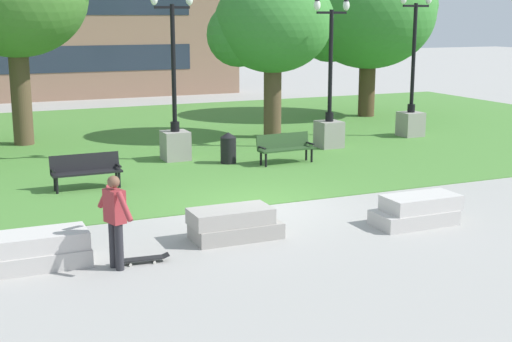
{
  "coord_description": "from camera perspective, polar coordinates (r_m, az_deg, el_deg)",
  "views": [
    {
      "loc": [
        -6.58,
        -15.0,
        4.43
      ],
      "look_at": [
        -0.63,
        -1.4,
        1.2
      ],
      "focal_mm": 50.0,
      "sensor_mm": 36.0,
      "label": 1
    }
  ],
  "objects": [
    {
      "name": "lamp_post_center",
      "position": [
        22.35,
        -6.5,
        3.54
      ],
      "size": [
        1.32,
        0.8,
        5.17
      ],
      "color": "gray",
      "rests_on": "grass_lawn"
    },
    {
      "name": "grass_lawn",
      "position": [
        26.23,
        -8.75,
        2.43
      ],
      "size": [
        40.0,
        20.0,
        0.02
      ],
      "primitive_type": "cube",
      "color": "#4C8438",
      "rests_on": "ground"
    },
    {
      "name": "concrete_block_right",
      "position": [
        15.86,
        12.76,
        -3.1
      ],
      "size": [
        1.9,
        0.9,
        0.64
      ],
      "color": "#BCB7B2",
      "rests_on": "ground"
    },
    {
      "name": "park_bench_far_left",
      "position": [
        21.81,
        2.33,
        1.98
      ],
      "size": [
        1.83,
        0.64,
        0.9
      ],
      "color": "#284723",
      "rests_on": "grass_lawn"
    },
    {
      "name": "skateboard",
      "position": [
        13.3,
        -9.14,
        -6.95
      ],
      "size": [
        1.03,
        0.29,
        0.14
      ],
      "color": "black",
      "rests_on": "ground"
    },
    {
      "name": "trash_bin",
      "position": [
        21.8,
        -2.23,
        1.89
      ],
      "size": [
        0.49,
        0.49,
        0.96
      ],
      "color": "black",
      "rests_on": "grass_lawn"
    },
    {
      "name": "park_bench_near_left",
      "position": [
        19.06,
        -13.44,
        0.15
      ],
      "size": [
        1.8,
        0.55,
        0.9
      ],
      "color": "black",
      "rests_on": "grass_lawn"
    },
    {
      "name": "lamp_post_left",
      "position": [
        27.32,
        12.31,
        4.96
      ],
      "size": [
        1.32,
        0.8,
        5.28
      ],
      "color": "gray",
      "rests_on": "grass_lawn"
    },
    {
      "name": "tree_near_left",
      "position": [
        32.4,
        8.91,
        12.33
      ],
      "size": [
        6.12,
        5.82,
        7.07
      ],
      "color": "#4C3823",
      "rests_on": "grass_lawn"
    },
    {
      "name": "ground_plane",
      "position": [
        16.97,
        0.07,
        -2.86
      ],
      "size": [
        140.0,
        140.0,
        0.0
      ],
      "primitive_type": "plane",
      "color": "#A3A09B"
    },
    {
      "name": "concrete_block_center",
      "position": [
        13.49,
        -16.94,
        -6.08
      ],
      "size": [
        1.8,
        0.9,
        0.64
      ],
      "color": "#BCB7B2",
      "rests_on": "ground"
    },
    {
      "name": "lamp_post_right",
      "position": [
        24.51,
        5.89,
        4.26
      ],
      "size": [
        1.32,
        0.8,
        5.03
      ],
      "color": "gray",
      "rests_on": "grass_lawn"
    },
    {
      "name": "concrete_block_left",
      "position": [
        14.5,
        -1.8,
        -4.26
      ],
      "size": [
        1.84,
        0.9,
        0.64
      ],
      "color": "#9E9991",
      "rests_on": "ground"
    },
    {
      "name": "person_skateboarder",
      "position": [
        12.85,
        -11.22,
        -3.6
      ],
      "size": [
        0.4,
        1.27,
        1.71
      ],
      "color": "#28282D",
      "rests_on": "ground"
    },
    {
      "name": "tree_far_left",
      "position": [
        26.22,
        1.24,
        11.62
      ],
      "size": [
        4.44,
        4.23,
        5.99
      ],
      "color": "brown",
      "rests_on": "grass_lawn"
    }
  ]
}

